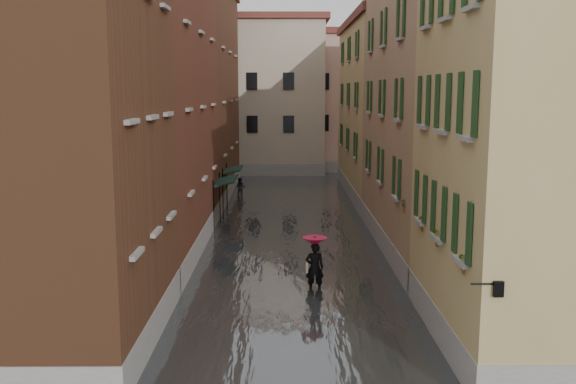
{
  "coord_description": "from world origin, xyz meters",
  "views": [
    {
      "loc": [
        -0.34,
        -19.56,
        7.32
      ],
      "look_at": [
        -0.19,
        7.45,
        3.0
      ],
      "focal_mm": 40.0,
      "sensor_mm": 36.0,
      "label": 1
    }
  ],
  "objects": [
    {
      "name": "pedestrian_main",
      "position": [
        0.74,
        2.95,
        1.22
      ],
      "size": [
        0.92,
        0.92,
        2.06
      ],
      "color": "black",
      "rests_on": "ground"
    },
    {
      "name": "building_left_far",
      "position": [
        -7.0,
        24.0,
        7.0
      ],
      "size": [
        6.0,
        16.0,
        14.0
      ],
      "primitive_type": "cube",
      "color": "brown",
      "rests_on": "ground"
    },
    {
      "name": "ground",
      "position": [
        0.0,
        0.0,
        0.0
      ],
      "size": [
        120.0,
        120.0,
        0.0
      ],
      "primitive_type": "plane",
      "color": "#555557",
      "rests_on": "ground"
    },
    {
      "name": "awning_near",
      "position": [
        -3.48,
        14.1,
        2.47
      ],
      "size": [
        1.09,
        3.17,
        2.8
      ],
      "color": "black",
      "rests_on": "ground"
    },
    {
      "name": "pedestrian_far",
      "position": [
        -3.35,
        23.72,
        0.7
      ],
      "size": [
        0.73,
        0.59,
        1.4
      ],
      "primitive_type": "imported",
      "rotation": [
        0.0,
        0.0,
        -0.09
      ],
      "color": "black",
      "rests_on": "ground"
    },
    {
      "name": "building_end_pink",
      "position": [
        6.0,
        40.0,
        6.0
      ],
      "size": [
        10.0,
        9.0,
        12.0
      ],
      "primitive_type": "cube",
      "color": "tan",
      "rests_on": "ground"
    },
    {
      "name": "building_right_far",
      "position": [
        7.0,
        24.0,
        5.75
      ],
      "size": [
        6.0,
        16.0,
        11.5
      ],
      "primitive_type": "cube",
      "color": "#A38954",
      "rests_on": "ground"
    },
    {
      "name": "building_right_mid",
      "position": [
        7.0,
        9.0,
        6.5
      ],
      "size": [
        6.0,
        14.0,
        13.0
      ],
      "primitive_type": "cube",
      "color": "#9C7F5F",
      "rests_on": "ground"
    },
    {
      "name": "building_right_near",
      "position": [
        7.0,
        -2.0,
        5.75
      ],
      "size": [
        6.0,
        8.0,
        11.5
      ],
      "primitive_type": "cube",
      "color": "#A38954",
      "rests_on": "ground"
    },
    {
      "name": "floodwater",
      "position": [
        0.0,
        13.0,
        0.1
      ],
      "size": [
        10.0,
        60.0,
        0.2
      ],
      "primitive_type": "cube",
      "color": "#474C4F",
      "rests_on": "ground"
    },
    {
      "name": "building_end_cream",
      "position": [
        -3.0,
        38.0,
        6.5
      ],
      "size": [
        12.0,
        9.0,
        13.0
      ],
      "primitive_type": "cube",
      "color": "#BAA994",
      "rests_on": "ground"
    },
    {
      "name": "building_left_mid",
      "position": [
        -7.0,
        9.0,
        6.25
      ],
      "size": [
        6.0,
        14.0,
        12.5
      ],
      "primitive_type": "cube",
      "color": "#58271B",
      "rests_on": "ground"
    },
    {
      "name": "building_left_near",
      "position": [
        -7.0,
        -2.0,
        6.5
      ],
      "size": [
        6.0,
        8.0,
        13.0
      ],
      "primitive_type": "cube",
      "color": "brown",
      "rests_on": "ground"
    },
    {
      "name": "window_planters",
      "position": [
        4.12,
        -0.79,
        3.51
      ],
      "size": [
        0.59,
        8.63,
        0.84
      ],
      "color": "brown",
      "rests_on": "ground"
    },
    {
      "name": "wall_lantern",
      "position": [
        4.33,
        -6.0,
        3.01
      ],
      "size": [
        0.71,
        0.22,
        0.35
      ],
      "color": "black",
      "rests_on": "ground"
    },
    {
      "name": "awning_far",
      "position": [
        -3.49,
        18.71,
        2.46
      ],
      "size": [
        1.09,
        2.71,
        2.8
      ],
      "color": "black",
      "rests_on": "ground"
    }
  ]
}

